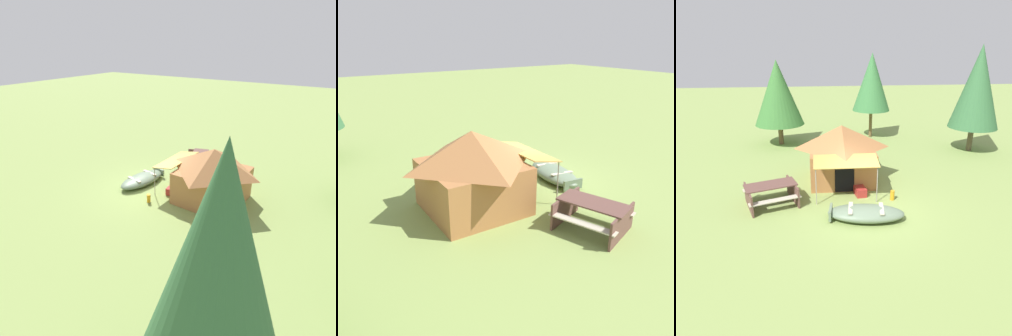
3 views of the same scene
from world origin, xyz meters
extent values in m
plane|color=#849B50|center=(0.00, 0.00, 0.00)|extent=(80.00, 80.00, 0.00)
ellipsoid|color=slate|center=(-0.19, -0.73, 0.23)|extent=(2.70, 1.50, 0.46)
ellipsoid|color=#232A21|center=(-0.19, -0.73, 0.26)|extent=(2.48, 1.34, 0.16)
cube|color=beige|center=(0.31, -0.81, 0.42)|extent=(0.27, 0.85, 0.04)
cube|color=beige|center=(-0.70, -0.64, 0.42)|extent=(0.27, 0.85, 0.04)
cube|color=slate|center=(-1.36, -0.54, 0.25)|extent=(0.19, 0.71, 0.35)
cube|color=#A96D3D|center=(-0.61, 2.81, 0.73)|extent=(2.73, 2.74, 1.45)
pyramid|color=#A96D3D|center=(-0.61, 2.81, 1.93)|extent=(2.95, 2.96, 0.96)
cube|color=black|center=(-0.65, 1.47, 0.61)|extent=(0.76, 0.05, 1.16)
cube|color=gold|center=(-0.67, 0.96, 1.50)|extent=(2.42, 1.10, 0.22)
cylinder|color=gray|center=(0.44, 0.49, 0.69)|extent=(0.04, 0.04, 1.38)
cylinder|color=gray|center=(-1.79, 0.55, 0.69)|extent=(0.04, 0.04, 1.38)
cube|color=brown|center=(-3.42, 0.76, 0.78)|extent=(1.98, 1.35, 0.04)
cube|color=#BDB49B|center=(-3.22, 0.16, 0.45)|extent=(1.80, 0.82, 0.04)
cube|color=#BDB49B|center=(-3.62, 1.36, 0.45)|extent=(1.80, 0.82, 0.04)
cube|color=brown|center=(-4.19, 0.50, 0.38)|extent=(0.54, 1.46, 0.76)
cube|color=brown|center=(-2.65, 1.01, 0.38)|extent=(0.54, 1.46, 0.76)
cube|color=#AE2C29|center=(-0.07, 1.15, 0.16)|extent=(0.46, 0.63, 0.32)
cylinder|color=orange|center=(1.06, 0.60, 0.19)|extent=(0.17, 0.17, 0.38)
cylinder|color=brown|center=(2.02, 9.73, 0.87)|extent=(0.20, 0.20, 1.73)
cone|color=#3B783F|center=(2.02, 9.73, 3.45)|extent=(2.33, 2.33, 3.45)
cylinder|color=brown|center=(-3.61, 8.71, 0.61)|extent=(0.29, 0.29, 1.21)
cone|color=#397233|center=(-3.61, 8.71, 3.02)|extent=(2.85, 2.85, 3.61)
cylinder|color=brown|center=(6.96, 6.16, 0.67)|extent=(0.29, 0.29, 1.34)
cone|color=#34663B|center=(6.96, 6.16, 3.48)|extent=(2.62, 2.62, 4.28)
camera|label=1|loc=(9.53, 7.09, 6.47)|focal=30.02mm
camera|label=2|loc=(-9.05, 7.31, 4.89)|focal=37.66mm
camera|label=3|loc=(-2.00, -9.77, 5.33)|focal=33.43mm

